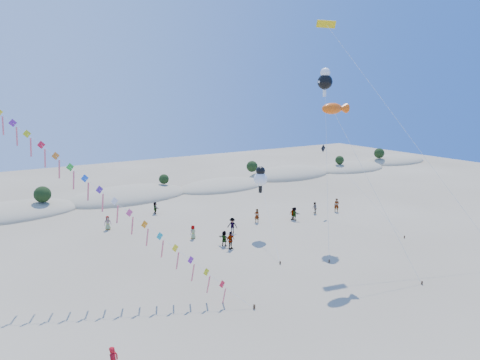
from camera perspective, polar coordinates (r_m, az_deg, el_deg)
The scene contains 9 objects.
ground at distance 27.43m, azimuth 14.46°, elevation -23.11°, with size 160.00×160.00×0.00m, color gray.
dune_ridge at distance 64.73m, azimuth -14.71°, elevation -2.23°, with size 145.30×11.49×5.57m.
kite_train at distance 35.78m, azimuth -27.06°, elevation 4.89°, with size 23.89×24.45×23.51m.
fish_kite at distance 37.46m, azimuth 13.35°, elevation 9.82°, with size 4.51×8.68×14.93m.
cartoon_kite_low at distance 44.97m, azimuth 2.93°, elevation 0.37°, with size 4.14×9.07×7.81m.
cartoon_kite_high at distance 47.00m, azimuth 12.00°, elevation 13.70°, with size 7.37×9.25×18.57m.
parafoil_kite at distance 44.58m, azimuth 12.78°, elevation 20.05°, with size 9.56×16.70×23.09m.
dark_kite at distance 52.86m, azimuth 14.26°, elevation 1.57°, with size 1.03×13.39×9.13m.
beachgoers at distance 48.38m, azimuth -0.34°, elevation -5.75°, with size 29.23×17.20×1.86m.
Camera 1 is at (-16.70, -15.15, 15.62)m, focal length 30.00 mm.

